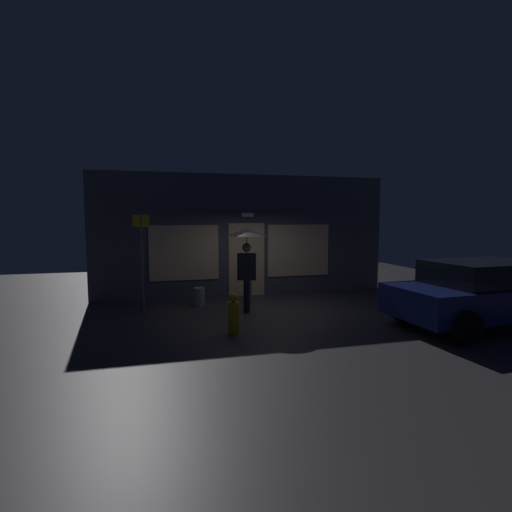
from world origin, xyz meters
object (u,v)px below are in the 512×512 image
at_px(fire_hydrant, 234,315).
at_px(street_sign_post, 142,255).
at_px(parked_car, 484,293).
at_px(person_with_umbrella, 247,248).
at_px(sidewalk_bollard_2, 248,289).
at_px(sidewalk_bollard, 199,297).

bearing_deg(fire_hydrant, street_sign_post, 126.94).
bearing_deg(parked_car, street_sign_post, 152.81).
xyz_separation_m(person_with_umbrella, sidewalk_bollard_2, (0.33, 1.23, -1.27)).
bearing_deg(parked_car, sidewalk_bollard, 145.79).
relative_size(person_with_umbrella, sidewalk_bollard, 4.24).
xyz_separation_m(person_with_umbrella, fire_hydrant, (-0.69, -1.74, -1.22)).
relative_size(person_with_umbrella, street_sign_post, 0.83).
bearing_deg(street_sign_post, fire_hydrant, -53.06).
bearing_deg(person_with_umbrella, fire_hydrant, 85.46).
bearing_deg(person_with_umbrella, street_sign_post, 1.44).
relative_size(street_sign_post, sidewalk_bollard, 5.12).
bearing_deg(sidewalk_bollard, parked_car, -30.99).
relative_size(street_sign_post, sidewalk_bollard_2, 3.72).
xyz_separation_m(street_sign_post, sidewalk_bollard_2, (2.85, 0.53, -1.09)).
distance_m(parked_car, sidewalk_bollard, 6.79).
relative_size(parked_car, street_sign_post, 1.67).
relative_size(sidewalk_bollard, sidewalk_bollard_2, 0.73).
xyz_separation_m(sidewalk_bollard_2, fire_hydrant, (-1.02, -2.97, 0.05)).
height_order(person_with_umbrella, sidewalk_bollard_2, person_with_umbrella).
bearing_deg(sidewalk_bollard_2, sidewalk_bollard, -169.66).
bearing_deg(street_sign_post, sidewalk_bollard_2, 10.47).
bearing_deg(fire_hydrant, person_with_umbrella, 68.44).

